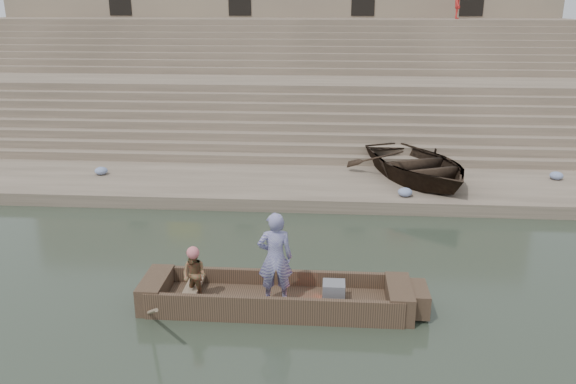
# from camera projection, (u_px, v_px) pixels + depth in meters

# --- Properties ---
(ground) EXTENTS (120.00, 120.00, 0.00)m
(ground) POSITION_uv_depth(u_px,v_px,m) (166.00, 310.00, 12.05)
(ground) COLOR #283326
(ground) RESTS_ON ground
(lower_landing) EXTENTS (32.00, 4.00, 0.40)m
(lower_landing) POSITION_uv_depth(u_px,v_px,m) (231.00, 185.00, 19.56)
(lower_landing) COLOR gray
(lower_landing) RESTS_ON ground
(mid_landing) EXTENTS (32.00, 3.00, 2.80)m
(mid_landing) POSITION_uv_depth(u_px,v_px,m) (257.00, 110.00, 26.29)
(mid_landing) COLOR gray
(mid_landing) RESTS_ON ground
(upper_landing) EXTENTS (32.00, 3.00, 5.20)m
(upper_landing) POSITION_uv_depth(u_px,v_px,m) (273.00, 67.00, 32.54)
(upper_landing) COLOR gray
(upper_landing) RESTS_ON ground
(ghat_steps) EXTENTS (32.00, 11.00, 5.20)m
(ghat_steps) POSITION_uv_depth(u_px,v_px,m) (262.00, 96.00, 27.76)
(ghat_steps) COLOR gray
(ghat_steps) RESTS_ON ground
(building_wall) EXTENTS (32.00, 5.07, 11.20)m
(building_wall) POSITION_uv_depth(u_px,v_px,m) (279.00, 10.00, 35.38)
(building_wall) COLOR gray
(building_wall) RESTS_ON ground
(main_rowboat) EXTENTS (5.00, 1.30, 0.22)m
(main_rowboat) POSITION_uv_depth(u_px,v_px,m) (276.00, 303.00, 12.14)
(main_rowboat) COLOR brown
(main_rowboat) RESTS_ON ground
(rowboat_trim) EXTENTS (6.04, 2.63, 1.79)m
(rowboat_trim) POSITION_uv_depth(u_px,v_px,m) (286.00, 295.00, 12.05)
(rowboat_trim) COLOR brown
(rowboat_trim) RESTS_ON ground
(standing_man) EXTENTS (0.76, 0.55, 1.95)m
(standing_man) POSITION_uv_depth(u_px,v_px,m) (275.00, 258.00, 11.67)
(standing_man) COLOR navy
(standing_man) RESTS_ON main_rowboat
(rowing_man) EXTENTS (0.67, 0.61, 1.12)m
(rowing_man) POSITION_uv_depth(u_px,v_px,m) (194.00, 275.00, 11.86)
(rowing_man) COLOR #236A35
(rowing_man) RESTS_ON main_rowboat
(television) EXTENTS (0.46, 0.42, 0.40)m
(television) POSITION_uv_depth(u_px,v_px,m) (333.00, 291.00, 11.95)
(television) COLOR slate
(television) RESTS_ON main_rowboat
(beached_rowboat) EXTENTS (5.36, 6.14, 1.06)m
(beached_rowboat) POSITION_uv_depth(u_px,v_px,m) (417.00, 164.00, 19.34)
(beached_rowboat) COLOR #2D2116
(beached_rowboat) RESTS_ON lower_landing
(pedestrian) EXTENTS (0.81, 1.14, 1.60)m
(pedestrian) POSITION_uv_depth(u_px,v_px,m) (459.00, 3.00, 30.66)
(pedestrian) COLOR red
(pedestrian) RESTS_ON upper_landing
(cloth_bundles) EXTENTS (15.95, 2.60, 0.26)m
(cloth_bundles) POSITION_uv_depth(u_px,v_px,m) (373.00, 179.00, 19.15)
(cloth_bundles) COLOR #3F5999
(cloth_bundles) RESTS_ON lower_landing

